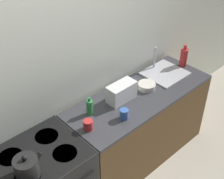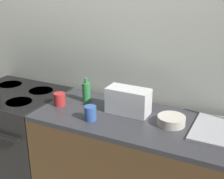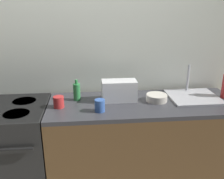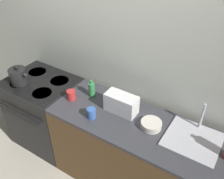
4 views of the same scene
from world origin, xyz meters
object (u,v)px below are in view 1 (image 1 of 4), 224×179
Objects in this scene: toaster at (122,92)px; cup_red at (88,125)px; cup_blue at (124,114)px; kettle at (27,168)px; bottle_red at (184,57)px; bowl at (147,86)px; bottle_green at (90,107)px.

cup_red is (-0.53, -0.11, -0.05)m from toaster.
toaster is at bearing 50.53° from cup_blue.
kettle is 2.24m from bottle_red.
bottle_red is at bearing 4.50° from kettle.
toaster is at bearing 11.73° from cup_red.
kettle is at bearing -174.29° from bowl.
bottle_red reaches higher than kettle.
bottle_red is 1.22m from cup_blue.
bottle_red is 1.55m from cup_red.
cup_blue reaches higher than bowl.
bowl is at bearing -7.12° from bottle_green.
bottle_red is (1.01, -0.03, 0.02)m from toaster.
bottle_green is (-0.39, 0.05, -0.01)m from toaster.
bottle_green reaches higher than toaster.
cup_red is (0.68, 0.09, -0.04)m from kettle.
bottle_green is at bearing 172.88° from bowl.
cup_red is at bearing -133.59° from bottle_green.
toaster is at bearing 172.54° from bowl.
bottle_green is 1.02× the size of bowl.
cup_blue is at bearing -160.83° from bowl.
bowl is at bearing 19.17° from cup_blue.
bottle_red is (2.23, 0.18, 0.02)m from kettle.
bowl is at bearing -178.33° from bottle_red.
cup_blue is at bearing -129.47° from toaster.
bottle_green reaches higher than cup_red.
cup_red is at bearing 161.19° from cup_blue.
kettle is at bearing -175.50° from bottle_red.
bowl is (0.53, 0.18, -0.02)m from cup_blue.
kettle reaches higher than cup_red.
cup_red is at bearing -168.27° from toaster.
bottle_red is at bearing 1.67° from bowl.
toaster is 0.35m from bowl.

